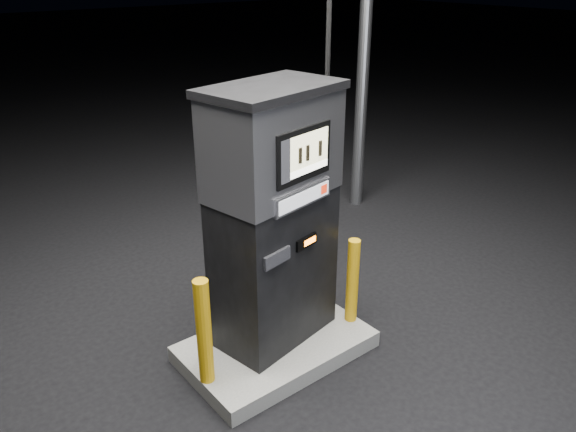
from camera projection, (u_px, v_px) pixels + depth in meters
ground at (276, 353)px, 5.01m from camera, size 80.00×80.00×0.00m
pump_island at (276, 346)px, 4.98m from camera, size 1.60×1.00×0.15m
fuel_dispenser at (274, 217)px, 4.59m from camera, size 1.27×0.84×4.59m
bollard_left at (204, 332)px, 4.29m from camera, size 0.13×0.13×0.91m
bollard_right at (352, 281)px, 5.06m from camera, size 0.14×0.14×0.82m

